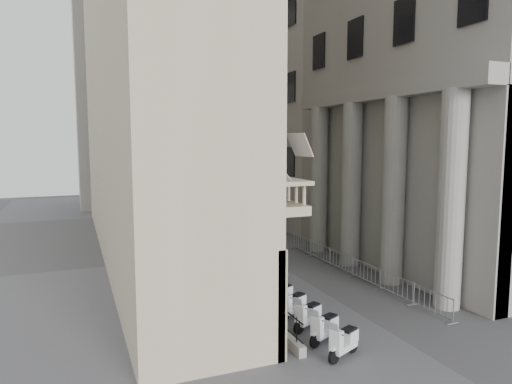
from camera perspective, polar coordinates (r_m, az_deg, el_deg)
far_building at (r=59.31m, az=-10.73°, el=13.36°), size 22.00×10.00×30.00m
iron_fence at (r=29.66m, az=-6.96°, el=-8.68°), size 0.30×28.00×1.40m
blue_awning at (r=39.77m, az=1.89°, el=-4.76°), size 1.60×3.00×3.00m
flag at (r=18.25m, az=5.21°, el=-18.56°), size 1.00×1.40×8.20m
scooter_0 at (r=17.58m, az=10.92°, el=-19.67°), size 1.51×1.08×1.50m
scooter_1 at (r=18.60m, az=8.59°, el=-18.11°), size 1.51×1.08×1.50m
scooter_2 at (r=19.65m, az=6.54°, el=-16.69°), size 1.51×1.08×1.50m
scooter_3 at (r=20.74m, az=4.73°, el=-15.39°), size 1.51×1.08×1.50m
scooter_4 at (r=21.86m, az=3.12°, el=-14.22°), size 1.51×1.08×1.50m
scooter_5 at (r=22.99m, az=1.68°, el=-13.15°), size 1.51×1.08×1.50m
scooter_6 at (r=24.15m, az=0.39°, el=-12.17°), size 1.51×1.08×1.50m
scooter_7 at (r=25.33m, az=-0.77°, el=-11.28°), size 1.51×1.08×1.50m
scooter_8 at (r=26.52m, az=-1.83°, el=-10.47°), size 1.51×1.08×1.50m
scooter_9 at (r=27.72m, az=-2.78°, el=-9.72°), size 1.51×1.08×1.50m
scooter_10 at (r=28.93m, az=-3.66°, el=-9.04°), size 1.51×1.08×1.50m
scooter_11 at (r=30.15m, az=-4.46°, el=-8.40°), size 1.51×1.08×1.50m
barrier_0 at (r=22.46m, az=21.15°, el=-14.07°), size 0.60×2.40×1.10m
barrier_1 at (r=24.23m, az=17.02°, el=-12.40°), size 0.60×2.40×1.10m
barrier_2 at (r=26.12m, az=13.52°, el=-10.92°), size 0.60×2.40×1.10m
barrier_3 at (r=28.10m, az=10.53°, el=-9.60°), size 0.60×2.40×1.10m
barrier_4 at (r=30.16m, az=7.96°, el=-8.45°), size 0.60×2.40×1.10m
barrier_5 at (r=32.28m, az=5.74°, el=-7.42°), size 0.60×2.40×1.10m
security_tent at (r=40.25m, az=-10.24°, el=-1.17°), size 3.63×3.63×2.95m
street_lamp at (r=28.44m, az=-2.49°, el=-0.03°), size 2.49×0.36×7.62m
info_kiosk at (r=27.07m, az=-2.36°, el=-7.83°), size 0.58×1.01×2.06m
pedestrian_a at (r=41.84m, az=-5.17°, el=-2.82°), size 0.87×0.74×2.02m
pedestrian_b at (r=39.08m, az=-0.95°, el=-3.64°), size 0.88×0.70×1.76m
pedestrian_c at (r=45.71m, az=-8.94°, el=-2.23°), size 0.92×0.64×1.80m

